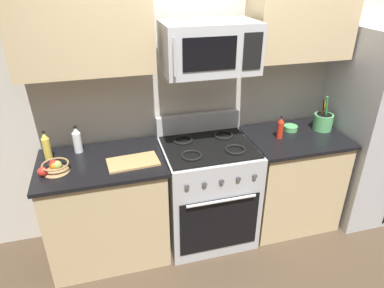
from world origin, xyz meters
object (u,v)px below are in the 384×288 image
Objects in this scene: bottle_oil at (47,146)px; prep_bowl at (291,128)px; utensil_crock at (323,121)px; cutting_board at (133,162)px; bottle_hot_sauce at (280,128)px; refrigerator at (377,126)px; apple_loose at (42,172)px; bottle_vinegar at (77,140)px; fruit_basket at (55,167)px; microwave at (210,47)px; range_oven at (207,191)px.

prep_bowl is (2.08, -0.02, -0.09)m from bottle_oil.
bottle_oil reaches higher than prep_bowl.
utensil_crock is 2.37m from bottle_oil.
bottle_hot_sauce reaches higher than cutting_board.
apple_loose is (-2.93, -0.09, 0.04)m from refrigerator.
refrigerator reaches higher than bottle_oil.
refrigerator is 14.50× the size of prep_bowl.
bottle_vinegar is at bearing 177.32° from prep_bowl.
prep_bowl is at bearing -2.68° from bottle_vinegar.
bottle_oil reaches higher than fruit_basket.
refrigerator is 2.92m from bottle_oil.
bottle_vinegar reaches higher than bottle_hot_sauce.
microwave is 1.42m from fruit_basket.
bottle_vinegar reaches higher than cutting_board.
refrigerator reaches higher than bottle_hot_sauce.
refrigerator is 2.85m from fruit_basket.
apple_loose is 2.11m from prep_bowl.
refrigerator is 1.01m from bottle_hot_sauce.
range_oven is 1.28m from fruit_basket.
utensil_crock is 1.60× the size of bottle_hot_sauce.
apple_loose is 0.34× the size of bottle_hot_sauce.
microwave is 3.40× the size of bottle_hot_sauce.
fruit_basket is 0.09m from apple_loose.
microwave is at bearing 90.08° from range_oven.
bottle_vinegar is (0.15, 0.27, 0.06)m from fruit_basket.
fruit_basket is at bearing -176.76° from utensil_crock.
apple_loose is 0.18× the size of cutting_board.
cutting_board is at bearing -171.91° from prep_bowl.
cutting_board is at bearing -175.00° from utensil_crock.
utensil_crock is 1.69× the size of fruit_basket.
bottle_vinegar is 0.94× the size of bottle_oil.
apple_loose is 1.93m from bottle_hot_sauce.
range_oven is 8.70× the size of prep_bowl.
fruit_basket is 0.32m from bottle_vinegar.
refrigerator is 0.85m from prep_bowl.
range_oven is 3.33× the size of utensil_crock.
prep_bowl reaches higher than cutting_board.
bottle_oil is 2.08m from prep_bowl.
utensil_crock is (1.11, 0.06, 0.52)m from range_oven.
bottle_oil is at bearing 108.06° from fruit_basket.
bottle_oil is (-0.62, 0.23, 0.10)m from cutting_board.
apple_loose is 0.30× the size of bottle_vinegar.
refrigerator is 7.95× the size of bottle_vinegar.
utensil_crock is 2.31m from fruit_basket.
utensil_crock reaches higher than bottle_oil.
prep_bowl is (0.82, 0.12, 0.46)m from range_oven.
refrigerator is at bearing 1.04° from fruit_basket.
bottle_oil reaches higher than bottle_vinegar.
fruit_basket is 0.23m from bottle_oil.
utensil_crock is at bearing 4.04° from apple_loose.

